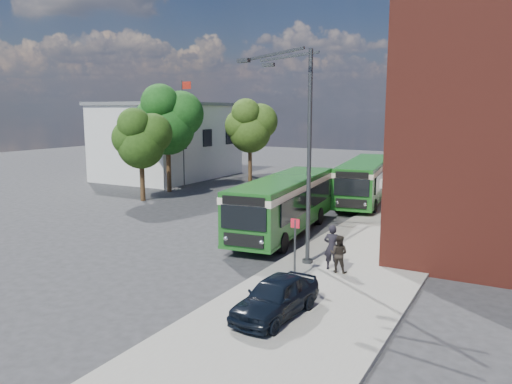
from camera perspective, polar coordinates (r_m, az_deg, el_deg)
The scene contains 15 objects.
ground at distance 25.62m, azimuth -3.18°, elevation -5.54°, with size 120.00×120.00×0.00m, color #29292C.
pavement at distance 30.34m, azimuth 16.43°, elevation -3.41°, with size 6.00×48.00×0.15m, color gray.
kerb_line at distance 31.12m, azimuth 10.93°, elevation -3.02°, with size 0.12×48.00×0.01m, color beige.
white_building at distance 49.98m, azimuth -9.91°, elevation 5.86°, with size 9.40×13.40×7.30m.
flagpole at distance 42.57m, azimuth -8.29°, elevation 7.04°, with size 0.95×0.10×9.00m.
street_lamp at distance 20.80m, azimuth 5.17°, elevation 4.39°, with size 2.96×2.38×9.00m.
bus_stop_sign at distance 19.09m, azimuth 4.47°, elevation -6.06°, with size 0.35×0.08×2.52m.
bus_front at distance 26.71m, azimuth 3.32°, elevation -0.90°, with size 3.77×11.33×3.02m.
bus_rear at distance 36.52m, azimuth 12.39°, elevation 1.66°, with size 4.23×11.99×3.02m.
parked_car at distance 16.00m, azimuth 2.28°, elevation -11.86°, with size 1.50×3.72×1.27m, color black.
pedestrian_a at distance 20.56m, azimuth 8.68°, elevation -6.25°, with size 0.68×0.45×1.86m, color black.
pedestrian_b at distance 20.30m, azimuth 9.44°, elevation -6.98°, with size 0.74×0.57×1.52m, color black.
tree_left at distance 37.00m, azimuth -13.02°, elevation 6.02°, with size 4.00×3.81×6.76m.
tree_mid at distance 40.72m, azimuth -10.07°, elevation 8.17°, with size 5.10×4.85×8.61m.
tree_right at distance 46.23m, azimuth -0.66°, elevation 7.61°, with size 4.52×4.30×7.64m.
Camera 1 is at (13.12, -21.00, 6.56)m, focal length 35.00 mm.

